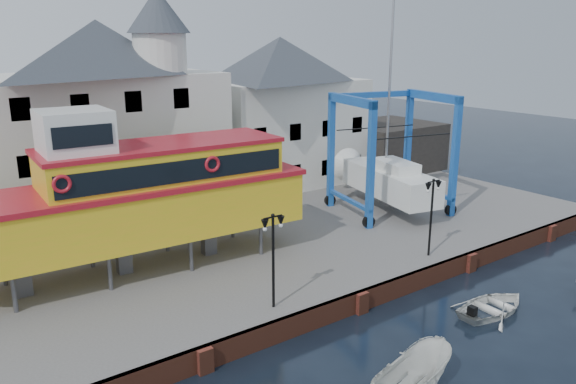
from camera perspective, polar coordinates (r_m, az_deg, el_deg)
ground at (r=26.48m, az=7.36°, el=-12.04°), size 140.00×140.00×0.00m
hardstanding at (r=34.36m, az=-5.30°, el=-4.45°), size 44.00×22.00×1.00m
quay_wall at (r=26.32m, az=7.24°, el=-10.99°), size 44.00×0.47×1.00m
building_white_main at (r=37.39m, az=-17.99°, el=7.30°), size 14.00×8.30×14.00m
building_white_right at (r=44.29m, az=-0.80°, el=8.24°), size 12.00×8.00×11.20m
shed_dark at (r=49.83m, az=10.03°, el=4.63°), size 8.00×7.00×4.00m
lamp_post_left at (r=23.31m, az=-1.53°, el=-4.60°), size 1.12×0.32×4.20m
lamp_post_right at (r=29.86m, az=14.46°, el=-0.57°), size 1.12×0.32×4.20m
tour_boat at (r=27.76m, az=-16.72°, el=-0.56°), size 18.79×5.36×8.10m
travel_lift at (r=38.13m, az=9.59°, el=2.05°), size 7.91×10.10×14.80m
motorboat_b at (r=27.94m, az=20.09°, el=-11.37°), size 4.01×2.93×0.81m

